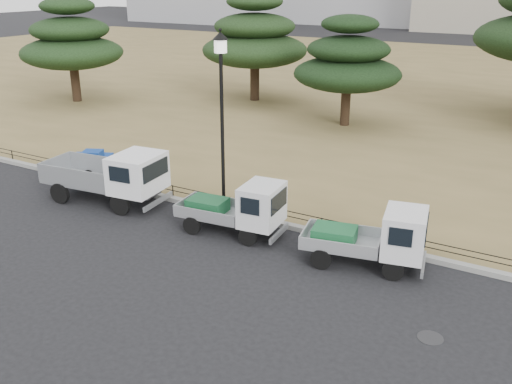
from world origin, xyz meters
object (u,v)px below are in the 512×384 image
Objects in this scene: truck_large at (110,174)px; tarp_pile at (91,164)px; street_lamp at (221,92)px; truck_kei_front at (238,208)px; truck_kei_rear at (373,237)px.

truck_large is 2.44× the size of tarp_pile.
truck_kei_front is at bearing -44.31° from street_lamp.
truck_kei_front is at bearing -5.75° from truck_large.
truck_kei_rear is 0.60× the size of street_lamp.
truck_large is at bearing -31.89° from tarp_pile.
truck_kei_rear is 6.97m from street_lamp.
street_lamp reaches higher than tarp_pile.
truck_kei_front is 8.31m from tarp_pile.
truck_kei_rear is (4.44, 0.08, -0.00)m from truck_kei_front.
truck_large is 5.19m from street_lamp.
truck_large reaches higher than tarp_pile.
street_lamp is (-5.97, 1.42, 3.30)m from truck_kei_rear.
street_lamp is at bearing 155.22° from truck_kei_rear.
street_lamp is at bearing 130.22° from truck_kei_front.
truck_large is at bearing 169.16° from truck_kei_rear.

